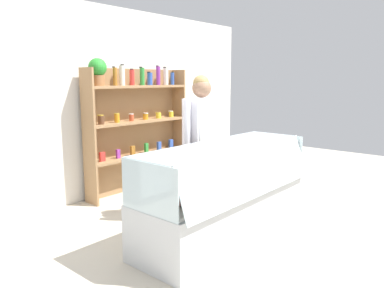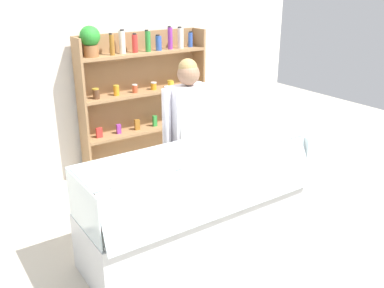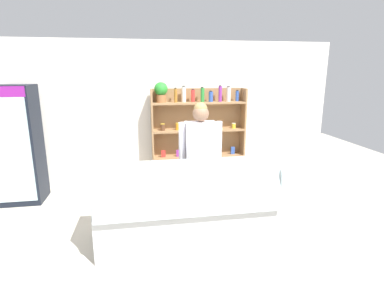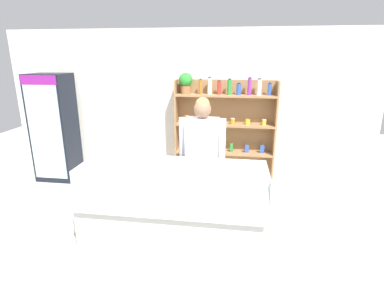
# 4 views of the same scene
# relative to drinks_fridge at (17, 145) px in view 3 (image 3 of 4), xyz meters

# --- Properties ---
(ground_plane) EXTENTS (12.00, 12.00, 0.00)m
(ground_plane) POSITION_rel_drinks_fridge_xyz_m (2.34, -1.67, -0.97)
(ground_plane) COLOR beige
(back_wall) EXTENTS (6.80, 0.10, 2.70)m
(back_wall) POSITION_rel_drinks_fridge_xyz_m (2.34, 0.57, 0.38)
(back_wall) COLOR white
(back_wall) RESTS_ON ground
(drinks_fridge) EXTENTS (0.68, 0.56, 1.94)m
(drinks_fridge) POSITION_rel_drinks_fridge_xyz_m (0.00, 0.00, 0.00)
(drinks_fridge) COLOR black
(drinks_fridge) RESTS_ON ground
(shelving_unit) EXTENTS (1.76, 0.29, 1.96)m
(shelving_unit) POSITION_rel_drinks_fridge_xyz_m (3.02, 0.35, 0.12)
(shelving_unit) COLOR #9E754C
(shelving_unit) RESTS_ON ground
(deli_display_case) EXTENTS (2.21, 0.79, 1.01)m
(deli_display_case) POSITION_rel_drinks_fridge_xyz_m (2.54, -1.68, -0.66)
(deli_display_case) COLOR silver
(deli_display_case) RESTS_ON ground
(shop_clerk) EXTENTS (0.62, 0.25, 1.73)m
(shop_clerk) POSITION_rel_drinks_fridge_xyz_m (2.83, -1.12, 0.06)
(shop_clerk) COLOR #4C4233
(shop_clerk) RESTS_ON ground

